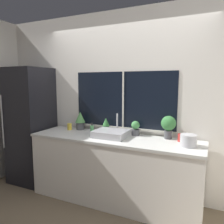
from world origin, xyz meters
TOP-DOWN VIEW (x-y plane):
  - ground_plane at (0.00, 0.00)m, footprint 14.00×14.00m
  - wall_back at (0.00, 0.70)m, footprint 8.00×0.09m
  - wall_left at (-2.12, 1.50)m, footprint 0.06×7.00m
  - counter at (0.00, 0.31)m, footprint 2.37×0.65m
  - refrigerator at (-1.54, 0.36)m, footprint 0.61×0.66m
  - sink at (-0.05, 0.33)m, footprint 0.45×0.43m
  - potted_plant_far_left at (-0.69, 0.56)m, footprint 0.16×0.16m
  - potted_plant_center_left at (-0.24, 0.56)m, footprint 0.11×0.11m
  - potted_plant_center_right at (0.23, 0.56)m, footprint 0.12×0.12m
  - potted_plant_far_right at (0.69, 0.56)m, footprint 0.20×0.20m
  - soap_bottle at (-0.35, 0.34)m, footprint 0.05×0.05m
  - mug_yellow at (-0.83, 0.46)m, footprint 0.07×0.07m
  - mug_red at (0.87, 0.49)m, footprint 0.09×0.09m
  - kettle at (0.97, 0.30)m, footprint 0.19×0.19m

SIDE VIEW (x-z plane):
  - ground_plane at x=0.00m, z-range 0.00..0.00m
  - counter at x=0.00m, z-range 0.00..0.92m
  - refrigerator at x=-1.54m, z-range 0.00..1.90m
  - sink at x=-0.05m, z-range 0.81..1.11m
  - mug_red at x=0.87m, z-range 0.92..1.02m
  - mug_yellow at x=-0.83m, z-range 0.92..1.02m
  - soap_bottle at x=-0.35m, z-range 0.90..1.07m
  - kettle at x=0.97m, z-range 0.92..1.07m
  - potted_plant_center_right at x=0.23m, z-range 0.92..1.13m
  - potted_plant_center_left at x=-0.24m, z-range 0.93..1.15m
  - potted_plant_far_left at x=-0.69m, z-range 0.93..1.22m
  - potted_plant_far_right at x=0.69m, z-range 0.95..1.26m
  - wall_back at x=0.00m, z-range 0.00..2.70m
  - wall_left at x=-2.12m, z-range 0.00..2.70m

